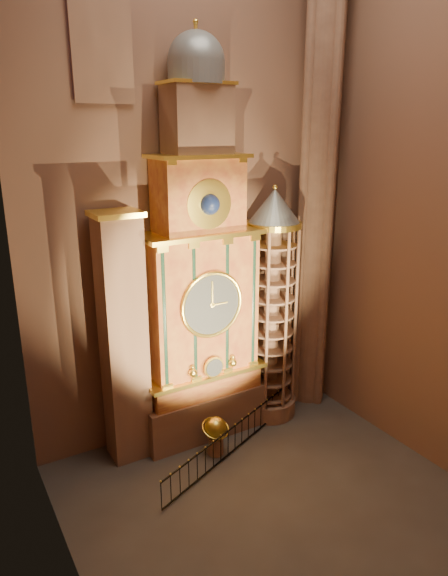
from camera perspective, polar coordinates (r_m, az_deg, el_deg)
floor at (r=20.71m, az=4.56°, el=-21.84°), size 14.00×14.00×0.00m
wall_back at (r=21.31m, az=-4.19°, el=11.74°), size 22.00×0.00×22.00m
wall_left at (r=13.38m, az=-19.82°, el=7.43°), size 0.00×22.00×22.00m
wall_right at (r=21.06m, az=21.39°, el=10.55°), size 0.00×22.00×22.00m
astronomical_clock at (r=21.27m, az=-2.69°, el=-0.15°), size 5.60×2.41×16.70m
portrait_tower at (r=20.55m, az=-11.09°, el=-5.66°), size 1.80×1.60×10.20m
stair_turret at (r=23.27m, az=5.30°, el=-2.31°), size 2.50×2.50×10.80m
gothic_pier at (r=23.87m, az=10.45°, el=12.10°), size 2.04×2.04×22.00m
stained_glass_window at (r=20.20m, az=-13.58°, el=26.70°), size 2.20×0.14×5.20m
celestial_globe at (r=22.08m, az=-0.94°, el=-15.74°), size 1.31×1.25×1.70m
iron_railing at (r=22.41m, az=1.24°, el=-16.29°), size 8.31×3.54×1.21m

